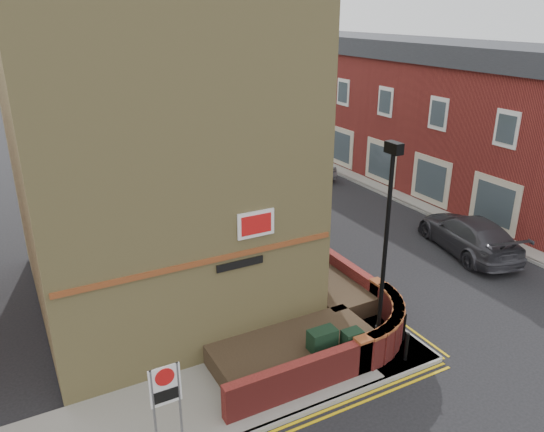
{
  "coord_description": "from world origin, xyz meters",
  "views": [
    {
      "loc": [
        -7.4,
        -9.02,
        9.6
      ],
      "look_at": [
        -0.45,
        4.0,
        3.8
      ],
      "focal_mm": 35.0,
      "sensor_mm": 36.0,
      "label": 1
    }
  ],
  "objects": [
    {
      "name": "kerb_main_far",
      "position": [
        11.0,
        13.0,
        0.06
      ],
      "size": [
        0.15,
        40.0,
        0.12
      ],
      "primitive_type": "cube",
      "color": "gray",
      "rests_on": "ground"
    },
    {
      "name": "silver_car_far",
      "position": [
        9.0,
        17.24,
        0.65
      ],
      "size": [
        2.65,
        4.08,
        1.29
      ],
      "primitive_type": "imported",
      "rotation": [
        0.0,
        0.0,
        3.46
      ],
      "color": "#A8AAB0",
      "rests_on": "ground"
    },
    {
      "name": "utility_cabinet_large",
      "position": [
        -0.3,
        1.3,
        0.72
      ],
      "size": [
        0.8,
        0.45,
        1.2
      ],
      "primitive_type": "cube",
      "color": "black",
      "rests_on": "pavement_corner"
    },
    {
      "name": "tree_far",
      "position": [
        2.0,
        30.05,
        4.91
      ],
      "size": [
        3.81,
        3.81,
        7.0
      ],
      "color": "#382B1E",
      "rests_on": "pavement_main"
    },
    {
      "name": "pavement_main",
      "position": [
        2.0,
        16.0,
        0.06
      ],
      "size": [
        2.0,
        32.0,
        0.12
      ],
      "primitive_type": "cube",
      "color": "gray",
      "rests_on": "ground"
    },
    {
      "name": "grey_car_far",
      "position": [
        9.46,
        5.06,
        0.78
      ],
      "size": [
        3.36,
        5.73,
        1.56
      ],
      "primitive_type": "imported",
      "rotation": [
        0.0,
        0.0,
        2.91
      ],
      "color": "#35343A",
      "rests_on": "ground"
    },
    {
      "name": "lamppost",
      "position": [
        1.6,
        1.2,
        3.34
      ],
      "size": [
        0.25,
        0.5,
        6.3
      ],
      "color": "black",
      "rests_on": "pavement_corner"
    },
    {
      "name": "ground",
      "position": [
        0.0,
        0.0,
        0.0
      ],
      "size": [
        120.0,
        120.0,
        0.0
      ],
      "primitive_type": "plane",
      "color": "black",
      "rests_on": "ground"
    },
    {
      "name": "far_terrace",
      "position": [
        14.5,
        17.0,
        4.04
      ],
      "size": [
        5.4,
        30.4,
        8.0
      ],
      "color": "maroon",
      "rests_on": "ground"
    },
    {
      "name": "kerb_main_near",
      "position": [
        3.0,
        16.0,
        0.06
      ],
      "size": [
        0.15,
        32.0,
        0.12
      ],
      "primitive_type": "cube",
      "color": "gray",
      "rests_on": "ground"
    },
    {
      "name": "zone_sign",
      "position": [
        -5.0,
        0.5,
        1.64
      ],
      "size": [
        0.72,
        0.07,
        2.2
      ],
      "color": "slate",
      "rests_on": "pavement_corner"
    },
    {
      "name": "tree_mid",
      "position": [
        2.0,
        22.05,
        5.2
      ],
      "size": [
        4.03,
        4.03,
        7.42
      ],
      "color": "#382B1E",
      "rests_on": "pavement_main"
    },
    {
      "name": "bollard_near",
      "position": [
        2.0,
        0.4,
        0.57
      ],
      "size": [
        0.11,
        0.11,
        0.9
      ],
      "primitive_type": "cylinder",
      "color": "black",
      "rests_on": "pavement_corner"
    },
    {
      "name": "tree_near",
      "position": [
        2.0,
        14.05,
        4.7
      ],
      "size": [
        3.64,
        3.65,
        6.7
      ],
      "color": "#382B1E",
      "rests_on": "pavement_main"
    },
    {
      "name": "pavement_far",
      "position": [
        13.0,
        13.0,
        0.06
      ],
      "size": [
        4.0,
        40.0,
        0.12
      ],
      "primitive_type": "cube",
      "color": "gray",
      "rests_on": "ground"
    },
    {
      "name": "red_car_main",
      "position": [
        3.6,
        17.93,
        0.66
      ],
      "size": [
        3.53,
        5.21,
        1.32
      ],
      "primitive_type": "imported",
      "rotation": [
        0.0,
        0.0,
        -0.31
      ],
      "color": "maroon",
      "rests_on": "ground"
    },
    {
      "name": "utility_cabinet_small",
      "position": [
        0.5,
        1.0,
        0.67
      ],
      "size": [
        0.55,
        0.4,
        1.1
      ],
      "primitive_type": "cube",
      "color": "black",
      "rests_on": "pavement_corner"
    },
    {
      "name": "yellow_lines_main",
      "position": [
        3.25,
        16.0,
        0.01
      ],
      "size": [
        0.28,
        32.0,
        0.01
      ],
      "primitive_type": "cube",
      "color": "gold",
      "rests_on": "ground"
    },
    {
      "name": "traffic_light_assembly",
      "position": [
        2.4,
        25.0,
        2.78
      ],
      "size": [
        0.2,
        0.16,
        4.2
      ],
      "color": "black",
      "rests_on": "pavement_main"
    },
    {
      "name": "far_terrace_cream",
      "position": [
        14.5,
        38.0,
        4.05
      ],
      "size": [
        5.4,
        12.4,
        8.0
      ],
      "color": "beige",
      "rests_on": "ground"
    },
    {
      "name": "silver_car_near",
      "position": [
        3.71,
        12.35,
        0.66
      ],
      "size": [
        2.62,
        4.24,
        1.32
      ],
      "primitive_type": "imported",
      "rotation": [
        0.0,
        0.0,
        0.33
      ],
      "color": "gray",
      "rests_on": "ground"
    },
    {
      "name": "corner_building",
      "position": [
        -2.84,
        8.0,
        6.23
      ],
      "size": [
        8.95,
        10.4,
        13.6
      ],
      "color": "tan",
      "rests_on": "ground"
    },
    {
      "name": "garden_wall",
      "position": [
        0.0,
        2.5,
        0.0
      ],
      "size": [
        6.8,
        6.0,
        1.2
      ],
      "primitive_type": null,
      "color": "maroon",
      "rests_on": "ground"
    },
    {
      "name": "bollard_far",
      "position": [
        2.6,
        1.2,
        0.57
      ],
      "size": [
        0.11,
        0.11,
        0.9
      ],
      "primitive_type": "cylinder",
      "color": "black",
      "rests_on": "pavement_corner"
    },
    {
      "name": "pavement_corner",
      "position": [
        -3.5,
        1.5,
        0.06
      ],
      "size": [
        13.0,
        3.0,
        0.12
      ],
      "primitive_type": "cube",
      "color": "gray",
      "rests_on": "ground"
    }
  ]
}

